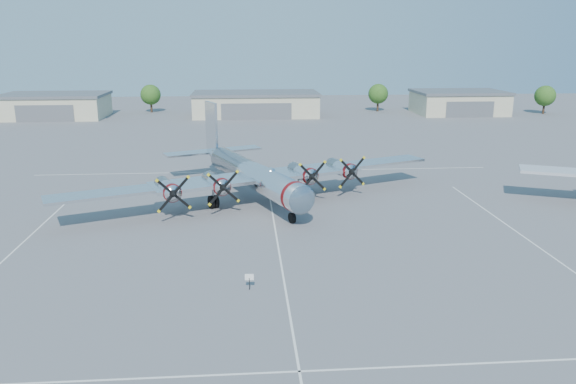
{
  "coord_description": "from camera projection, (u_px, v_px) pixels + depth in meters",
  "views": [
    {
      "loc": [
        -2.63,
        -48.03,
        16.97
      ],
      "look_at": [
        1.29,
        2.47,
        3.2
      ],
      "focal_mm": 35.0,
      "sensor_mm": 36.0,
      "label": 1
    }
  ],
  "objects": [
    {
      "name": "hangar_center",
      "position": [
        256.0,
        104.0,
        129.0
      ],
      "size": [
        28.6,
        14.6,
        5.4
      ],
      "color": "#B6AF90",
      "rests_on": "ground"
    },
    {
      "name": "hangar_east",
      "position": [
        459.0,
        102.0,
        132.58
      ],
      "size": [
        20.6,
        14.6,
        5.4
      ],
      "color": "#B6AF90",
      "rests_on": "ground"
    },
    {
      "name": "info_placard",
      "position": [
        249.0,
        279.0,
        39.18
      ],
      "size": [
        0.62,
        0.09,
        1.19
      ],
      "rotation": [
        0.0,
        0.0,
        -0.07
      ],
      "color": "black",
      "rests_on": "ground"
    },
    {
      "name": "tree_far_east",
      "position": [
        545.0,
        96.0,
        131.79
      ],
      "size": [
        4.8,
        4.8,
        6.64
      ],
      "color": "#382619",
      "rests_on": "ground"
    },
    {
      "name": "hangar_west",
      "position": [
        55.0,
        106.0,
        125.63
      ],
      "size": [
        22.6,
        14.6,
        5.4
      ],
      "color": "#B6AF90",
      "rests_on": "ground"
    },
    {
      "name": "parking_lines",
      "position": [
        277.0,
        240.0,
        49.17
      ],
      "size": [
        60.0,
        50.08,
        0.01
      ],
      "color": "silver",
      "rests_on": "ground"
    },
    {
      "name": "tree_east",
      "position": [
        378.0,
        94.0,
        136.65
      ],
      "size": [
        4.8,
        4.8,
        6.64
      ],
      "color": "#382619",
      "rests_on": "ground"
    },
    {
      "name": "main_bomber_b29",
      "position": [
        251.0,
        198.0,
        62.3
      ],
      "size": [
        50.43,
        43.14,
        9.41
      ],
      "primitive_type": null,
      "rotation": [
        0.0,
        0.0,
        0.39
      ],
      "color": "silver",
      "rests_on": "ground"
    },
    {
      "name": "ground",
      "position": [
        276.0,
        233.0,
        50.85
      ],
      "size": [
        260.0,
        260.0,
        0.0
      ],
      "primitive_type": "plane",
      "color": "#59595C",
      "rests_on": "ground"
    },
    {
      "name": "tree_west",
      "position": [
        151.0,
        95.0,
        134.46
      ],
      "size": [
        4.8,
        4.8,
        6.64
      ],
      "color": "#382619",
      "rests_on": "ground"
    }
  ]
}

